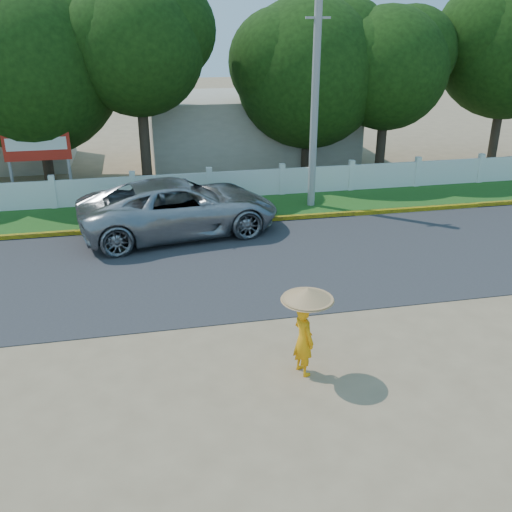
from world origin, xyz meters
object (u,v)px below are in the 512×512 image
(billboard, at_px, (37,148))
(vehicle, at_px, (180,207))
(monk_with_parasol, at_px, (305,319))
(utility_pole, at_px, (315,106))

(billboard, bearing_deg, vehicle, -43.44)
(monk_with_parasol, xyz_separation_m, billboard, (-6.86, 13.58, 0.87))
(vehicle, bearing_deg, billboard, 37.32)
(vehicle, height_order, monk_with_parasol, monk_with_parasol)
(monk_with_parasol, height_order, billboard, billboard)
(vehicle, distance_m, billboard, 7.05)
(utility_pole, bearing_deg, billboard, 165.02)
(utility_pole, height_order, vehicle, utility_pole)
(utility_pole, distance_m, vehicle, 6.31)
(utility_pole, xyz_separation_m, vehicle, (-5.24, -2.03, -2.87))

